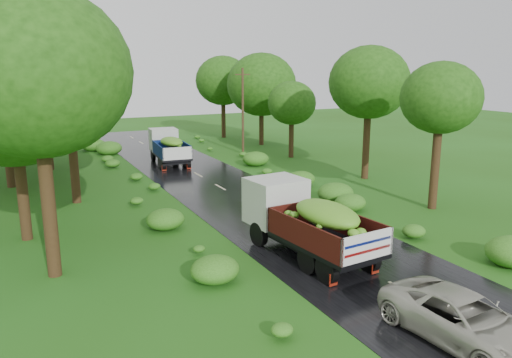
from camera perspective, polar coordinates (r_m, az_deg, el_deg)
ground at (r=17.56m, az=16.68°, el=-12.20°), size 120.00×120.00×0.00m
road at (r=21.16m, az=7.41°, el=-7.34°), size 6.50×80.00×0.02m
road_lines at (r=21.94m, az=5.96°, el=-6.52°), size 0.12×69.60×0.00m
truck_near at (r=19.50m, az=5.46°, el=-4.37°), size 2.87×6.59×2.69m
truck_far at (r=38.06m, az=-10.01°, el=3.79°), size 2.57×6.03×2.47m
car at (r=14.88m, az=22.69°, el=-14.57°), size 2.54×4.85×1.30m
utility_pole at (r=41.57m, az=-1.52°, el=7.86°), size 1.17×0.57×7.07m
trees_left at (r=33.44m, az=-25.42°, el=10.89°), size 7.14×32.07×9.36m
trees_right at (r=40.60m, az=3.71°, el=10.36°), size 4.89×32.06×7.67m
shrubs at (r=28.63m, az=-2.58°, el=-1.14°), size 11.90×44.00×0.70m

